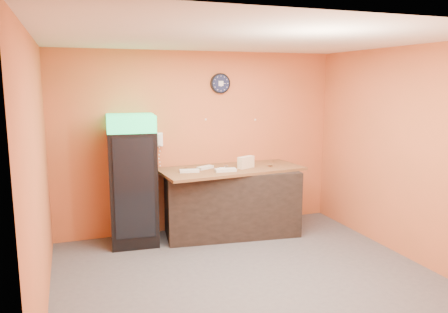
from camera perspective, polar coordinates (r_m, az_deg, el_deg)
name	(u,v)px	position (r m, az deg, el deg)	size (l,w,h in m)	color
floor	(248,278)	(5.48, 3.17, -15.52)	(4.50, 4.50, 0.00)	#47474C
back_wall	(200,142)	(6.90, -3.19, 1.95)	(4.50, 0.02, 2.80)	#D4683B
left_wall	(38,178)	(4.66, -23.10, -2.64)	(0.02, 4.00, 2.80)	#D4683B
right_wall	(406,153)	(6.26, 22.63, 0.40)	(0.02, 4.00, 2.80)	#D4683B
ceiling	(251,39)	(4.97, 3.48, 15.09)	(4.50, 4.00, 0.02)	white
beverage_cooler	(133,182)	(6.38, -11.75, -3.30)	(0.71, 0.72, 1.88)	black
prep_counter	(231,202)	(6.79, 0.90, -5.95)	(2.00, 0.89, 1.00)	black
wall_clock	(220,83)	(6.91, -0.48, 9.52)	(0.32, 0.06, 0.32)	black
wall_phone	(159,140)	(6.68, -8.51, 2.21)	(0.11, 0.10, 0.21)	white
butcher_paper	(231,169)	(6.66, 0.91, -1.65)	(2.15, 0.96, 0.04)	brown
sub_roll_stack	(246,162)	(6.63, 2.88, -0.76)	(0.29, 0.20, 0.18)	beige
wrapped_sandwich_left	(189,171)	(6.35, -4.55, -1.88)	(0.28, 0.11, 0.04)	silver
wrapped_sandwich_mid	(226,170)	(6.38, 0.20, -1.78)	(0.31, 0.12, 0.04)	silver
wrapped_sandwich_right	(205,167)	(6.59, -2.47, -1.44)	(0.27, 0.10, 0.04)	silver
kitchen_tool	(226,167)	(6.61, 0.29, -1.32)	(0.06, 0.06, 0.06)	silver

